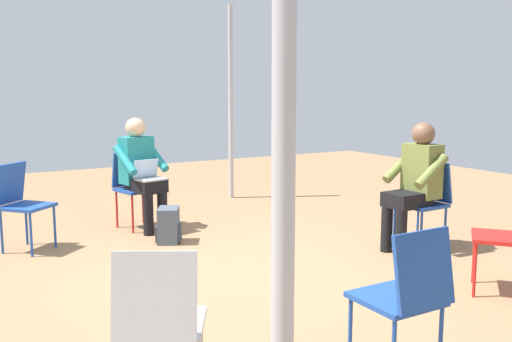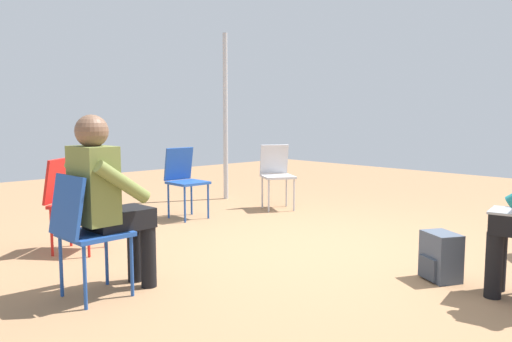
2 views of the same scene
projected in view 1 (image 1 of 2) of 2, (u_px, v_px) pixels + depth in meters
The scene contains 12 objects.
ground_plane at pixel (233, 275), 4.81m from camera, with size 14.00×14.00×0.00m, color #99704C.
chair_southwest at pixel (21, 200), 5.48m from camera, with size 0.59×0.58×0.85m.
chair_east at pixel (406, 292), 3.01m from camera, with size 0.44×0.40×0.85m.
chair_north at pixel (426, 198), 5.58m from camera, with size 0.42×0.46×0.85m.
chair_northeast at pixel (511, 231), 4.31m from camera, with size 0.59×0.58×0.85m.
chair_southeast at pixel (159, 319), 2.66m from camera, with size 0.57×0.55×0.85m.
chair_west at pixel (134, 184), 6.41m from camera, with size 0.51×0.48×0.85m.
person_with_laptop at pixel (141, 168), 6.26m from camera, with size 0.58×0.57×1.24m.
person_in_olive at pixel (415, 179), 5.46m from camera, with size 0.51×0.53×1.24m.
backpack_near_laptop_user at pixel (169, 227), 5.80m from camera, with size 0.34×0.31×0.36m.
tent_pole_near at pixel (231, 103), 7.99m from camera, with size 0.07×0.07×2.69m, color #B2B2B7.
tent_pole_far at pixel (283, 211), 1.65m from camera, with size 0.07×0.07×2.43m, color #B2B2B7.
Camera 1 is at (4.10, -2.16, 1.57)m, focal length 40.00 mm.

